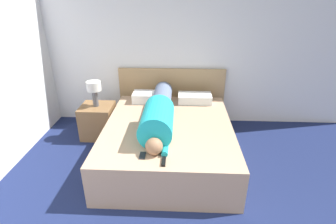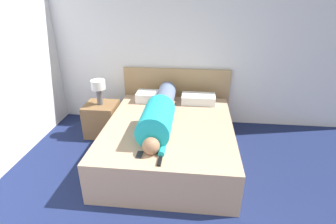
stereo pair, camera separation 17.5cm
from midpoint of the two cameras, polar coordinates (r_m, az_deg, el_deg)
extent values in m
cube|color=white|center=(4.35, 3.01, 14.02)|extent=(5.78, 0.06, 2.60)
cube|color=tan|center=(3.59, -1.29, -6.38)|extent=(1.66, 1.99, 0.52)
cube|color=tan|center=(4.52, -0.32, 3.58)|extent=(1.78, 0.04, 0.95)
cube|color=brown|center=(4.29, -16.11, -1.87)|extent=(0.49, 0.47, 0.51)
cylinder|color=#4C4C51|center=(4.14, -16.73, 2.87)|extent=(0.08, 0.08, 0.25)
cylinder|color=silver|center=(4.07, -17.07, 5.42)|extent=(0.21, 0.21, 0.14)
sphere|color=#936B4C|center=(2.83, -4.86, -7.50)|extent=(0.19, 0.19, 0.19)
cylinder|color=#1EADB7|center=(3.14, -3.97, -1.89)|extent=(0.39, 0.72, 0.39)
cylinder|color=slate|center=(3.88, -2.66, 2.67)|extent=(0.28, 0.86, 0.28)
cylinder|color=#1EADB7|center=(2.89, -2.39, -8.06)|extent=(0.07, 0.22, 0.07)
cube|color=white|center=(4.16, -5.07, 3.25)|extent=(0.55, 0.30, 0.15)
cube|color=white|center=(4.13, 4.64, 2.98)|extent=(0.52, 0.30, 0.13)
cube|color=black|center=(2.74, -2.80, -10.74)|extent=(0.04, 0.15, 0.02)
cube|color=black|center=(2.85, -7.35, -9.42)|extent=(0.06, 0.13, 0.01)
camera|label=1|loc=(0.09, -91.56, -0.73)|focal=28.00mm
camera|label=2|loc=(0.09, 88.44, 0.73)|focal=28.00mm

